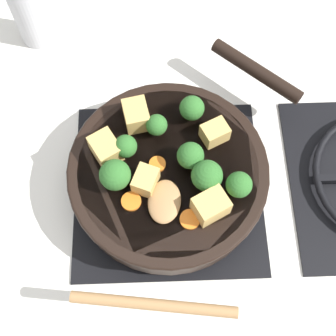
# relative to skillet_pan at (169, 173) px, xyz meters

# --- Properties ---
(ground_plane) EXTENTS (2.40, 2.40, 0.00)m
(ground_plane) POSITION_rel_skillet_pan_xyz_m (0.00, -0.00, -0.06)
(ground_plane) COLOR white
(front_burner_grate) EXTENTS (0.31, 0.31, 0.03)m
(front_burner_grate) POSITION_rel_skillet_pan_xyz_m (0.00, -0.00, -0.05)
(front_burner_grate) COLOR black
(front_burner_grate) RESTS_ON ground_plane
(skillet_pan) EXTENTS (0.40, 0.38, 0.06)m
(skillet_pan) POSITION_rel_skillet_pan_xyz_m (0.00, 0.00, 0.00)
(skillet_pan) COLOR black
(skillet_pan) RESTS_ON front_burner_grate
(wooden_spoon) EXTENTS (0.20, 0.22, 0.02)m
(wooden_spoon) POSITION_rel_skillet_pan_xyz_m (0.14, -0.02, 0.03)
(wooden_spoon) COLOR #A87A4C
(wooden_spoon) RESTS_ON skillet_pan
(tofu_cube_center_large) EXTENTS (0.06, 0.05, 0.04)m
(tofu_cube_center_large) POSITION_rel_skillet_pan_xyz_m (-0.02, -0.09, 0.04)
(tofu_cube_center_large) COLOR tan
(tofu_cube_center_large) RESTS_ON skillet_pan
(tofu_cube_near_handle) EXTENTS (0.05, 0.06, 0.04)m
(tofu_cube_near_handle) POSITION_rel_skillet_pan_xyz_m (0.07, 0.06, 0.04)
(tofu_cube_near_handle) COLOR tan
(tofu_cube_near_handle) RESTS_ON skillet_pan
(tofu_cube_east_chunk) EXTENTS (0.05, 0.04, 0.04)m
(tofu_cube_east_chunk) POSITION_rel_skillet_pan_xyz_m (-0.08, -0.05, 0.04)
(tofu_cube_east_chunk) COLOR tan
(tofu_cube_east_chunk) RESTS_ON skillet_pan
(tofu_cube_west_chunk) EXTENTS (0.05, 0.04, 0.03)m
(tofu_cube_west_chunk) POSITION_rel_skillet_pan_xyz_m (0.03, -0.04, 0.04)
(tofu_cube_west_chunk) COLOR tan
(tofu_cube_west_chunk) RESTS_ON skillet_pan
(tofu_cube_back_piece) EXTENTS (0.04, 0.05, 0.03)m
(tofu_cube_back_piece) POSITION_rel_skillet_pan_xyz_m (-0.05, 0.07, 0.04)
(tofu_cube_back_piece) COLOR tan
(tofu_cube_back_piece) RESTS_ON skillet_pan
(broccoli_floret_near_spoon) EXTENTS (0.05, 0.05, 0.05)m
(broccoli_floret_near_spoon) POSITION_rel_skillet_pan_xyz_m (0.02, -0.08, 0.05)
(broccoli_floret_near_spoon) COLOR #709956
(broccoli_floret_near_spoon) RESTS_ON skillet_pan
(broccoli_floret_center_top) EXTENTS (0.04, 0.04, 0.05)m
(broccoli_floret_center_top) POSITION_rel_skillet_pan_xyz_m (0.04, 0.10, 0.05)
(broccoli_floret_center_top) COLOR #709956
(broccoli_floret_center_top) RESTS_ON skillet_pan
(broccoli_floret_east_rim) EXTENTS (0.05, 0.05, 0.05)m
(broccoli_floret_east_rim) POSITION_rel_skillet_pan_xyz_m (0.03, 0.05, 0.05)
(broccoli_floret_east_rim) COLOR #709956
(broccoli_floret_east_rim) RESTS_ON skillet_pan
(broccoli_floret_west_rim) EXTENTS (0.04, 0.04, 0.05)m
(broccoli_floret_west_rim) POSITION_rel_skillet_pan_xyz_m (-0.01, 0.03, 0.05)
(broccoli_floret_west_rim) COLOR #709956
(broccoli_floret_west_rim) RESTS_ON skillet_pan
(broccoli_floret_north_edge) EXTENTS (0.04, 0.04, 0.05)m
(broccoli_floret_north_edge) POSITION_rel_skillet_pan_xyz_m (-0.09, 0.04, 0.05)
(broccoli_floret_north_edge) COLOR #709956
(broccoli_floret_north_edge) RESTS_ON skillet_pan
(broccoli_floret_south_cluster) EXTENTS (0.04, 0.04, 0.04)m
(broccoli_floret_south_cluster) POSITION_rel_skillet_pan_xyz_m (-0.02, -0.06, 0.05)
(broccoli_floret_south_cluster) COLOR #709956
(broccoli_floret_south_cluster) RESTS_ON skillet_pan
(broccoli_floret_mid_floret) EXTENTS (0.03, 0.03, 0.04)m
(broccoli_floret_mid_floret) POSITION_rel_skillet_pan_xyz_m (-0.06, -0.02, 0.05)
(broccoli_floret_mid_floret) COLOR #709956
(broccoli_floret_mid_floret) RESTS_ON skillet_pan
(carrot_slice_orange_thin) EXTENTS (0.03, 0.03, 0.01)m
(carrot_slice_orange_thin) POSITION_rel_skillet_pan_xyz_m (0.08, 0.03, 0.03)
(carrot_slice_orange_thin) COLOR orange
(carrot_slice_orange_thin) RESTS_ON skillet_pan
(carrot_slice_near_center) EXTENTS (0.03, 0.03, 0.01)m
(carrot_slice_near_center) POSITION_rel_skillet_pan_xyz_m (-0.00, -0.02, 0.03)
(carrot_slice_near_center) COLOR orange
(carrot_slice_near_center) RESTS_ON skillet_pan
(carrot_slice_edge_slice) EXTENTS (0.03, 0.03, 0.01)m
(carrot_slice_edge_slice) POSITION_rel_skillet_pan_xyz_m (0.05, -0.06, 0.03)
(carrot_slice_edge_slice) COLOR orange
(carrot_slice_edge_slice) RESTS_ON skillet_pan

